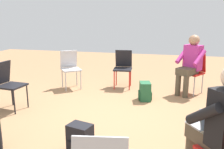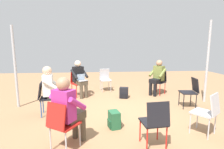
{
  "view_description": "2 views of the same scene",
  "coord_description": "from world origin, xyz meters",
  "px_view_note": "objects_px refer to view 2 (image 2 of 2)",
  "views": [
    {
      "loc": [
        -0.81,
        3.64,
        1.63
      ],
      "look_at": [
        0.13,
        -0.15,
        0.69
      ],
      "focal_mm": 40.0,
      "sensor_mm": 36.0,
      "label": 1
    },
    {
      "loc": [
        -0.67,
        -4.53,
        1.73
      ],
      "look_at": [
        -0.25,
        0.31,
        0.93
      ],
      "focal_mm": 28.0,
      "sensor_mm": 36.0,
      "label": 2
    }
  ],
  "objects_px": {
    "chair_south": "(155,121)",
    "chair_northwest": "(77,82)",
    "person_in_white": "(52,88)",
    "backpack_by_empty_chair": "(114,120)",
    "chair_north": "(105,78)",
    "person_in_magenta": "(68,108)",
    "chair_east": "(191,90)",
    "chair_northeast": "(160,80)",
    "chair_west": "(46,96)",
    "chair_southeast": "(208,111)",
    "backpack_near_laptop_user": "(124,93)",
    "person_with_laptop": "(80,77)",
    "chair_southwest": "(62,123)",
    "person_in_olive": "(157,75)"
  },
  "relations": [
    {
      "from": "chair_south",
      "to": "person_in_olive",
      "type": "distance_m",
      "value": 3.46
    },
    {
      "from": "backpack_near_laptop_user",
      "to": "chair_northwest",
      "type": "bearing_deg",
      "value": 163.82
    },
    {
      "from": "chair_east",
      "to": "backpack_by_empty_chair",
      "type": "distance_m",
      "value": 2.52
    },
    {
      "from": "chair_southwest",
      "to": "backpack_near_laptop_user",
      "type": "bearing_deg",
      "value": 96.03
    },
    {
      "from": "chair_east",
      "to": "backpack_by_empty_chair",
      "type": "xyz_separation_m",
      "value": [
        -2.26,
        -1.06,
        -0.34
      ]
    },
    {
      "from": "chair_north",
      "to": "chair_west",
      "type": "bearing_deg",
      "value": 45.12
    },
    {
      "from": "chair_north",
      "to": "chair_south",
      "type": "bearing_deg",
      "value": 89.07
    },
    {
      "from": "chair_southeast",
      "to": "person_in_white",
      "type": "relative_size",
      "value": 0.69
    },
    {
      "from": "chair_southwest",
      "to": "chair_north",
      "type": "bearing_deg",
      "value": 110.29
    },
    {
      "from": "chair_northeast",
      "to": "chair_east",
      "type": "bearing_deg",
      "value": 154.7
    },
    {
      "from": "person_in_white",
      "to": "backpack_by_empty_chair",
      "type": "distance_m",
      "value": 1.8
    },
    {
      "from": "chair_east",
      "to": "chair_southeast",
      "type": "xyz_separation_m",
      "value": [
        -0.5,
        -1.53,
        0.0
      ]
    },
    {
      "from": "chair_south",
      "to": "chair_southeast",
      "type": "bearing_deg",
      "value": 11.13
    },
    {
      "from": "chair_south",
      "to": "chair_west",
      "type": "relative_size",
      "value": 1.0
    },
    {
      "from": "chair_west",
      "to": "backpack_near_laptop_user",
      "type": "distance_m",
      "value": 2.54
    },
    {
      "from": "person_in_olive",
      "to": "chair_south",
      "type": "bearing_deg",
      "value": 121.49
    },
    {
      "from": "chair_northwest",
      "to": "backpack_near_laptop_user",
      "type": "relative_size",
      "value": 2.36
    },
    {
      "from": "chair_west",
      "to": "person_with_laptop",
      "type": "bearing_deg",
      "value": 147.56
    },
    {
      "from": "chair_south",
      "to": "person_with_laptop",
      "type": "distance_m",
      "value": 3.6
    },
    {
      "from": "chair_northwest",
      "to": "backpack_by_empty_chair",
      "type": "xyz_separation_m",
      "value": [
        1.04,
        -2.57,
        -0.34
      ]
    },
    {
      "from": "chair_northwest",
      "to": "person_in_magenta",
      "type": "relative_size",
      "value": 0.69
    },
    {
      "from": "chair_southwest",
      "to": "person_in_olive",
      "type": "height_order",
      "value": "person_in_olive"
    },
    {
      "from": "chair_southwest",
      "to": "chair_west",
      "type": "xyz_separation_m",
      "value": [
        -0.7,
        1.61,
        0.0
      ]
    },
    {
      "from": "person_in_white",
      "to": "chair_east",
      "type": "bearing_deg",
      "value": 84.17
    },
    {
      "from": "chair_north",
      "to": "backpack_by_empty_chair",
      "type": "bearing_deg",
      "value": 80.57
    },
    {
      "from": "chair_southeast",
      "to": "person_in_olive",
      "type": "distance_m",
      "value": 2.92
    },
    {
      "from": "chair_northeast",
      "to": "backpack_near_laptop_user",
      "type": "xyz_separation_m",
      "value": [
        -1.38,
        -0.43,
        -0.34
      ]
    },
    {
      "from": "chair_west",
      "to": "person_in_magenta",
      "type": "xyz_separation_m",
      "value": [
        0.79,
        -1.47,
        0.2
      ]
    },
    {
      "from": "chair_southwest",
      "to": "person_in_olive",
      "type": "bearing_deg",
      "value": 82.79
    },
    {
      "from": "chair_northwest",
      "to": "chair_north",
      "type": "height_order",
      "value": "same"
    },
    {
      "from": "chair_south",
      "to": "person_in_magenta",
      "type": "xyz_separation_m",
      "value": [
        -1.45,
        0.19,
        0.2
      ]
    },
    {
      "from": "person_in_white",
      "to": "backpack_near_laptop_user",
      "type": "height_order",
      "value": "person_in_white"
    },
    {
      "from": "person_in_olive",
      "to": "backpack_near_laptop_user",
      "type": "relative_size",
      "value": 3.44
    },
    {
      "from": "person_in_white",
      "to": "backpack_by_empty_chair",
      "type": "relative_size",
      "value": 3.44
    },
    {
      "from": "chair_northwest",
      "to": "chair_east",
      "type": "height_order",
      "value": "same"
    },
    {
      "from": "backpack_by_empty_chair",
      "to": "chair_northeast",
      "type": "bearing_deg",
      "value": 53.01
    },
    {
      "from": "chair_northeast",
      "to": "person_in_magenta",
      "type": "xyz_separation_m",
      "value": [
        -2.76,
        -3.16,
        0.2
      ]
    },
    {
      "from": "chair_south",
      "to": "chair_northwest",
      "type": "bearing_deg",
      "value": 110.57
    },
    {
      "from": "chair_east",
      "to": "backpack_by_empty_chair",
      "type": "bearing_deg",
      "value": 120.73
    },
    {
      "from": "chair_north",
      "to": "person_in_magenta",
      "type": "height_order",
      "value": "person_in_magenta"
    },
    {
      "from": "chair_south",
      "to": "chair_north",
      "type": "xyz_separation_m",
      "value": [
        -0.64,
        3.97,
        0.0
      ]
    },
    {
      "from": "chair_southeast",
      "to": "chair_northeast",
      "type": "distance_m",
      "value": 3.02
    },
    {
      "from": "chair_west",
      "to": "chair_north",
      "type": "relative_size",
      "value": 1.0
    },
    {
      "from": "chair_south",
      "to": "person_in_magenta",
      "type": "distance_m",
      "value": 1.48
    },
    {
      "from": "chair_southwest",
      "to": "person_in_olive",
      "type": "relative_size",
      "value": 0.69
    },
    {
      "from": "person_with_laptop",
      "to": "backpack_by_empty_chair",
      "type": "height_order",
      "value": "person_with_laptop"
    },
    {
      "from": "chair_west",
      "to": "chair_northeast",
      "type": "distance_m",
      "value": 3.94
    },
    {
      "from": "chair_southwest",
      "to": "backpack_near_laptop_user",
      "type": "xyz_separation_m",
      "value": [
        1.47,
        2.87,
        -0.34
      ]
    },
    {
      "from": "person_in_magenta",
      "to": "chair_east",
      "type": "bearing_deg",
      "value": 61.51
    },
    {
      "from": "chair_southeast",
      "to": "person_in_white",
      "type": "xyz_separation_m",
      "value": [
        -3.24,
        1.35,
        0.2
      ]
    }
  ]
}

